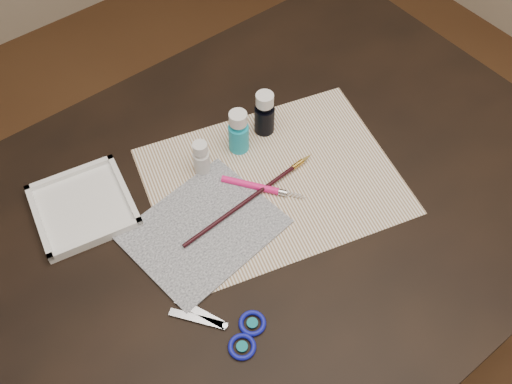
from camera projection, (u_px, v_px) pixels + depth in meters
ground at (256, 351)px, 1.68m from camera, size 3.50×3.50×0.02m
table at (256, 295)px, 1.37m from camera, size 1.30×0.90×0.75m
paper at (273, 181)px, 1.10m from camera, size 0.55×0.47×0.00m
canvas at (204, 229)px, 1.03m from camera, size 0.28×0.24×0.00m
paint_bottle_white at (201, 158)px, 1.08m from camera, size 0.04×0.04×0.08m
paint_bottle_cyan at (239, 132)px, 1.11m from camera, size 0.05×0.05×0.10m
paint_bottle_navy at (264, 113)px, 1.14m from camera, size 0.05×0.05×0.10m
paintbrush at (251, 197)px, 1.07m from camera, size 0.32×0.03×0.01m
craft_knife at (264, 188)px, 1.08m from camera, size 0.11×0.14×0.01m
scissors at (215, 326)px, 0.92m from camera, size 0.18×0.19×0.01m
palette_tray at (83, 206)px, 1.05m from camera, size 0.20×0.20×0.02m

